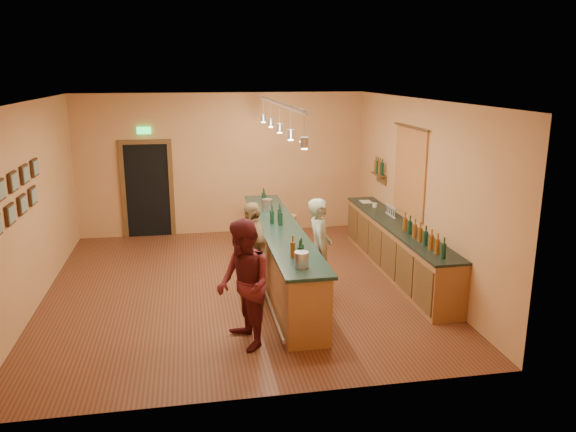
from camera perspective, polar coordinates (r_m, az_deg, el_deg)
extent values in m
plane|color=#512617|center=(9.96, -5.04, -7.11)|extent=(7.00, 7.00, 0.00)
cube|color=silver|center=(9.27, -5.48, 11.61)|extent=(6.50, 7.00, 0.02)
cube|color=#BD7C46|center=(12.91, -6.64, 5.25)|extent=(6.50, 0.02, 3.20)
cube|color=#BD7C46|center=(6.14, -2.33, -5.13)|extent=(6.50, 0.02, 3.20)
cube|color=#BD7C46|center=(9.77, -24.59, 1.01)|extent=(0.02, 7.00, 3.20)
cube|color=#BD7C46|center=(10.27, 13.13, 2.57)|extent=(0.02, 7.00, 3.20)
cube|color=black|center=(13.00, -14.06, 2.51)|extent=(0.95, 0.06, 2.10)
cube|color=#4E2B17|center=(13.03, -16.37, 2.38)|extent=(0.10, 0.08, 2.10)
cube|color=#4E2B17|center=(12.96, -11.75, 2.60)|extent=(0.10, 0.08, 2.10)
cube|color=#4E2B17|center=(12.81, -14.37, 7.31)|extent=(1.15, 0.08, 0.10)
cube|color=#19E54C|center=(12.77, -14.44, 8.41)|extent=(0.30, 0.04, 0.15)
cube|color=maroon|center=(10.58, 12.26, 4.34)|extent=(0.03, 1.40, 1.60)
cube|color=#4E2B17|center=(11.99, 9.18, 4.20)|extent=(0.16, 0.55, 0.03)
cube|color=#4E2B17|center=(12.03, 9.47, 3.74)|extent=(0.03, 0.55, 0.18)
cube|color=brown|center=(10.64, 10.97, -3.32)|extent=(0.55, 4.50, 0.90)
cube|color=black|center=(10.51, 11.09, -0.87)|extent=(0.60, 4.55, 0.04)
cylinder|color=silver|center=(11.67, 8.83, 1.10)|extent=(0.09, 0.09, 0.09)
cube|color=silver|center=(12.13, 7.93, 1.45)|extent=(0.22, 0.30, 0.01)
cube|color=brown|center=(9.87, -0.80, -4.16)|extent=(0.60, 5.00, 1.00)
cube|color=black|center=(9.71, -0.81, -1.22)|extent=(0.70, 5.10, 0.05)
cylinder|color=silver|center=(9.94, -2.86, -6.18)|extent=(0.05, 5.00, 0.05)
cylinder|color=silver|center=(7.69, 1.38, -4.46)|extent=(0.20, 0.20, 0.22)
cylinder|color=silver|center=(10.82, -2.12, 1.15)|extent=(0.20, 0.20, 0.22)
cube|color=silver|center=(9.36, -0.86, 11.33)|extent=(0.06, 4.60, 0.05)
cylinder|color=silver|center=(7.42, 1.69, 9.01)|extent=(0.01, 0.01, 0.35)
cylinder|color=#A5A5AD|center=(7.44, 1.68, 7.48)|extent=(0.11, 0.11, 0.14)
cylinder|color=#FFEABF|center=(7.45, 1.67, 6.87)|extent=(0.08, 0.08, 0.02)
cylinder|color=silver|center=(8.39, 0.27, 9.66)|extent=(0.01, 0.01, 0.35)
cylinder|color=#A5A5AD|center=(8.41, 0.27, 8.30)|extent=(0.11, 0.11, 0.14)
cylinder|color=#FFEABF|center=(8.42, 0.27, 7.76)|extent=(0.08, 0.08, 0.02)
cylinder|color=silver|center=(9.38, -0.86, 10.17)|extent=(0.01, 0.01, 0.35)
cylinder|color=#A5A5AD|center=(9.39, -0.85, 8.96)|extent=(0.11, 0.11, 0.14)
cylinder|color=#FFEABF|center=(9.40, -0.85, 8.47)|extent=(0.08, 0.08, 0.02)
cylinder|color=silver|center=(10.36, -1.77, 10.58)|extent=(0.01, 0.01, 0.35)
cylinder|color=#A5A5AD|center=(10.38, -1.76, 9.48)|extent=(0.11, 0.11, 0.14)
cylinder|color=#FFEABF|center=(10.38, -1.76, 9.04)|extent=(0.08, 0.08, 0.02)
cylinder|color=silver|center=(11.35, -2.53, 10.92)|extent=(0.01, 0.01, 0.35)
cylinder|color=#A5A5AD|center=(11.36, -2.52, 9.92)|extent=(0.11, 0.11, 0.14)
cylinder|color=#FFEABF|center=(11.37, -2.51, 9.51)|extent=(0.08, 0.08, 0.02)
imported|color=gray|center=(9.26, 3.22, -3.26)|extent=(0.52, 0.68, 1.67)
imported|color=#59191E|center=(7.58, -4.50, -6.98)|extent=(0.87, 1.00, 1.78)
imported|color=#997A51|center=(9.13, -3.60, -3.62)|extent=(0.65, 1.04, 1.65)
cylinder|color=#9C6746|center=(12.00, 0.13, 0.00)|extent=(0.33, 0.33, 0.04)
cylinder|color=#9C6746|center=(12.11, 0.71, -1.51)|extent=(0.04, 0.04, 0.63)
cylinder|color=#9C6746|center=(12.18, -0.25, -1.41)|extent=(0.04, 0.04, 0.63)
cylinder|color=#9C6746|center=(11.97, -0.07, -1.69)|extent=(0.04, 0.04, 0.63)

